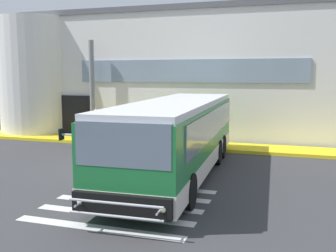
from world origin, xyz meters
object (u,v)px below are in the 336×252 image
(entry_support_column, at_px, (92,89))
(passenger_at_curb_edge, at_px, (144,123))
(bus_main_foreground, at_px, (177,139))
(passenger_near_column, at_px, (96,123))
(passenger_by_doorway, at_px, (111,123))

(entry_support_column, relative_size, passenger_at_curb_edge, 3.19)
(bus_main_foreground, xyz_separation_m, passenger_near_column, (-5.90, 5.02, -0.25))
(entry_support_column, bearing_deg, bus_main_foreground, -42.44)
(bus_main_foreground, height_order, passenger_by_doorway, bus_main_foreground)
(bus_main_foreground, bearing_deg, passenger_near_column, 139.65)
(bus_main_foreground, distance_m, passenger_at_curb_edge, 6.65)
(entry_support_column, distance_m, bus_main_foreground, 9.20)
(entry_support_column, xyz_separation_m, bus_main_foreground, (6.70, -6.13, -1.48))
(passenger_at_curb_edge, bearing_deg, passenger_by_doorway, -155.64)
(entry_support_column, relative_size, passenger_by_doorway, 3.19)
(passenger_near_column, bearing_deg, entry_support_column, 125.69)
(bus_main_foreground, xyz_separation_m, passenger_by_doorway, (-5.05, 4.96, -0.22))
(entry_support_column, xyz_separation_m, passenger_at_curb_edge, (3.23, -0.46, -1.74))
(entry_support_column, distance_m, passenger_near_column, 2.21)
(passenger_by_doorway, distance_m, passenger_at_curb_edge, 1.72)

